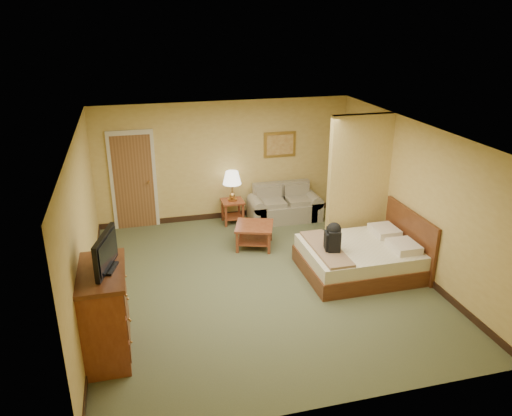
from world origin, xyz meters
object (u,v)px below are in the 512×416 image
object	(u,v)px
coffee_table	(254,231)
bed	(362,257)
dresser	(105,313)
loveseat	(284,208)

from	to	relation	value
coffee_table	bed	size ratio (longest dim) A/B	0.46
dresser	bed	size ratio (longest dim) A/B	0.65
loveseat	coffee_table	size ratio (longest dim) A/B	1.74
coffee_table	bed	world-z (taller)	bed
loveseat	bed	bearing A→B (deg)	-77.41
coffee_table	loveseat	bearing A→B (deg)	50.40
coffee_table	dresser	world-z (taller)	dresser
loveseat	dresser	distance (m)	5.40
loveseat	bed	xyz separation A→B (m)	(0.60, -2.67, 0.03)
dresser	bed	xyz separation A→B (m)	(4.30, 1.24, -0.35)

